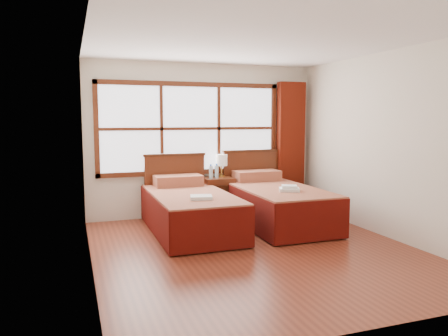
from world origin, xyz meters
name	(u,v)px	position (x,y,z in m)	size (l,w,h in m)	color
floor	(256,250)	(0.00, 0.00, 0.00)	(4.50, 4.50, 0.00)	brown
ceiling	(257,41)	(0.00, 0.00, 2.60)	(4.50, 4.50, 0.00)	white
wall_back	(204,140)	(0.00, 2.25, 1.30)	(4.00, 4.00, 0.00)	silver
wall_left	(88,153)	(-2.00, 0.00, 1.30)	(4.50, 4.50, 0.00)	silver
wall_right	(388,145)	(2.00, 0.00, 1.30)	(4.50, 4.50, 0.00)	silver
window	(191,129)	(-0.25, 2.21, 1.50)	(3.16, 0.06, 1.56)	white
curtain	(290,146)	(1.60, 2.11, 1.17)	(0.50, 0.16, 2.30)	#5E1609
bed_left	(189,209)	(-0.55, 1.20, 0.33)	(1.12, 2.17, 1.09)	#3B1A0C
bed_right	(274,203)	(0.84, 1.20, 0.34)	(1.15, 2.23, 1.12)	#3B1A0C
nightstand	(218,197)	(0.16, 1.99, 0.33)	(0.50, 0.49, 0.67)	#512311
towels_left	(201,197)	(-0.53, 0.64, 0.61)	(0.34, 0.32, 0.05)	white
towels_right	(289,189)	(0.86, 0.73, 0.64)	(0.37, 0.35, 0.09)	white
lamp	(222,161)	(0.27, 2.12, 0.94)	(0.20, 0.20, 0.39)	gold
bottle_near	(211,172)	(0.02, 1.93, 0.78)	(0.06, 0.06, 0.24)	#ADD0DF
bottle_far	(217,171)	(0.13, 1.95, 0.78)	(0.07, 0.07, 0.25)	#ADD0DF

